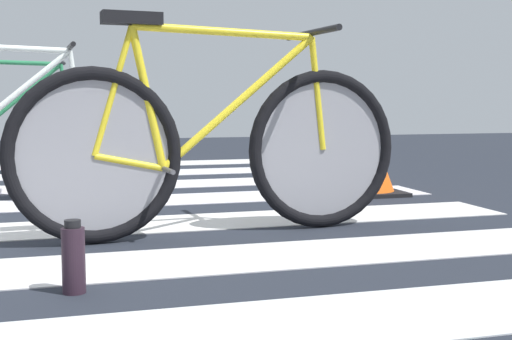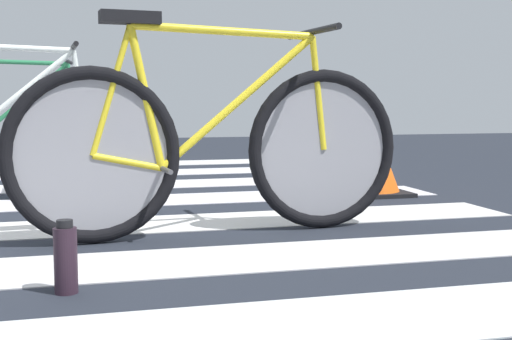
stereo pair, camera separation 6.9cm
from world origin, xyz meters
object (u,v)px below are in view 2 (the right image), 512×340
water_bottle (66,258)px  traffic_cone (372,158)px  bicycle_1_of_4 (214,146)px  bicycle_4_of_4 (9,125)px

water_bottle → traffic_cone: (1.79, 1.76, 0.12)m
bicycle_1_of_4 → bicycle_4_of_4: same height
bicycle_1_of_4 → bicycle_4_of_4: bearing=106.0°
bicycle_1_of_4 → traffic_cone: size_ratio=3.66×
bicycle_4_of_4 → traffic_cone: 2.86m
traffic_cone → bicycle_4_of_4: bearing=141.8°
bicycle_4_of_4 → traffic_cone: bicycle_4_of_4 is taller
water_bottle → bicycle_1_of_4: bearing=51.2°
bicycle_1_of_4 → bicycle_4_of_4: (-1.06, 2.77, 0.00)m
water_bottle → bicycle_4_of_4: bearing=97.4°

